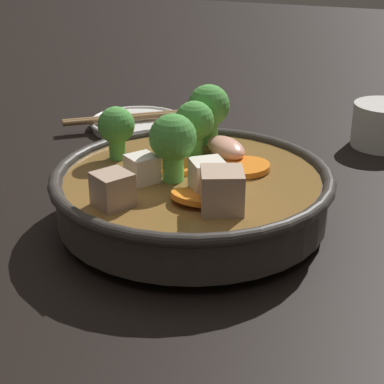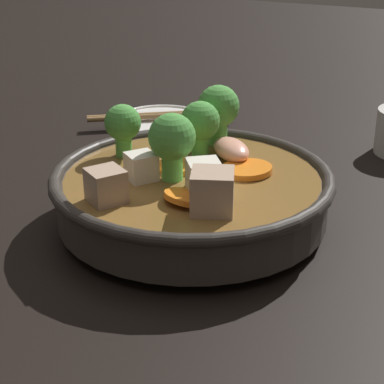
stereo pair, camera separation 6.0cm
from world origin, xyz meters
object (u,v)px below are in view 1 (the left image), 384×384
side_saucer (138,123)px  chopsticks_pair (138,116)px  stirfry_bowl (191,187)px  tea_cup (384,125)px

side_saucer → chopsticks_pair: 0.01m
side_saucer → chopsticks_pair: (0.00, 0.00, 0.01)m
stirfry_bowl → chopsticks_pair: size_ratio=1.54×
stirfry_bowl → chopsticks_pair: 0.30m
stirfry_bowl → chopsticks_pair: stirfry_bowl is taller
stirfry_bowl → chopsticks_pair: (-0.17, 0.25, -0.02)m
stirfry_bowl → tea_cup: 0.33m
tea_cup → chopsticks_pair: 0.32m
side_saucer → tea_cup: tea_cup is taller
tea_cup → side_saucer: bearing=-171.9°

